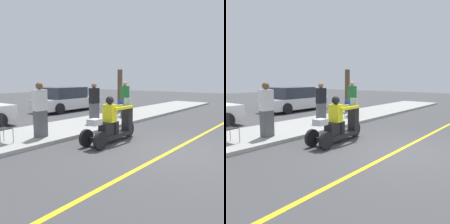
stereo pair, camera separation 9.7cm
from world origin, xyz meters
TOP-DOWN VIEW (x-y plane):
  - ground_plane at (0.00, 0.00)m, footprint 60.00×60.00m
  - lane_stripe at (-0.29, 0.00)m, footprint 24.00×0.12m
  - sidewalk_strip at (0.00, 4.60)m, footprint 28.00×2.80m
  - motorcycle_trike at (-0.28, 1.94)m, footprint 2.39×0.66m
  - spectator_near_curb at (1.60, 4.40)m, footprint 0.45×0.32m
  - spectator_with_child at (-1.53, 3.96)m, footprint 0.43×0.27m
  - spectator_end_of_line at (4.30, 4.66)m, footprint 0.48×0.37m
  - folding_chair_set_back at (3.57, 4.30)m, footprint 0.47×0.47m
  - parked_car_lot_far at (4.23, 9.09)m, footprint 4.44×2.00m
  - tree_trunk at (5.33, 5.73)m, footprint 0.28×0.28m

SIDE VIEW (x-z plane):
  - ground_plane at x=0.00m, z-range 0.00..0.00m
  - lane_stripe at x=-0.29m, z-range 0.00..0.01m
  - sidewalk_strip at x=0.00m, z-range 0.00..0.12m
  - motorcycle_trike at x=-0.28m, z-range -0.21..1.29m
  - folding_chair_set_back at x=3.57m, z-range 0.21..1.03m
  - parked_car_lot_far at x=4.23m, z-range -0.04..1.46m
  - spectator_near_curb at x=1.60m, z-range 0.09..1.83m
  - spectator_end_of_line at x=4.30m, z-range 0.09..1.85m
  - spectator_with_child at x=-1.53m, z-range 0.09..1.89m
  - tree_trunk at x=5.33m, z-range 0.12..2.55m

